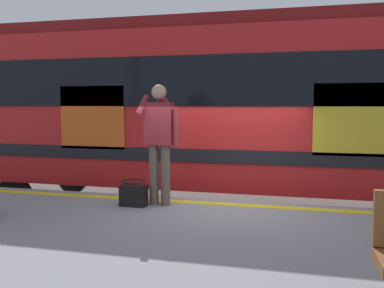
# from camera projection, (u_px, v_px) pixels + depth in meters

# --- Properties ---
(ground_plane) EXTENTS (24.99, 24.99, 0.00)m
(ground_plane) POSITION_uv_depth(u_px,v_px,m) (223.00, 263.00, 6.71)
(ground_plane) COLOR #4C4742
(safety_line) EXTENTS (15.08, 0.16, 0.01)m
(safety_line) POSITION_uv_depth(u_px,v_px,m) (220.00, 204.00, 6.33)
(safety_line) COLOR yellow
(safety_line) RESTS_ON platform
(track_rail_near) EXTENTS (20.00, 0.08, 0.16)m
(track_rail_near) POSITION_uv_depth(u_px,v_px,m) (237.00, 229.00, 8.26)
(track_rail_near) COLOR slate
(track_rail_near) RESTS_ON ground
(track_rail_far) EXTENTS (20.00, 0.08, 0.16)m
(track_rail_far) POSITION_uv_depth(u_px,v_px,m) (246.00, 211.00, 9.65)
(track_rail_far) COLOR slate
(track_rail_far) RESTS_ON ground
(train_carriage) EXTENTS (13.40, 2.97, 3.99)m
(train_carriage) POSITION_uv_depth(u_px,v_px,m) (227.00, 104.00, 8.80)
(train_carriage) COLOR red
(train_carriage) RESTS_ON ground
(passenger) EXTENTS (0.57, 0.55, 1.79)m
(passenger) POSITION_uv_depth(u_px,v_px,m) (160.00, 134.00, 6.19)
(passenger) COLOR brown
(passenger) RESTS_ON platform
(handbag) EXTENTS (0.39, 0.35, 0.38)m
(handbag) POSITION_uv_depth(u_px,v_px,m) (134.00, 194.00, 6.19)
(handbag) COLOR black
(handbag) RESTS_ON platform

